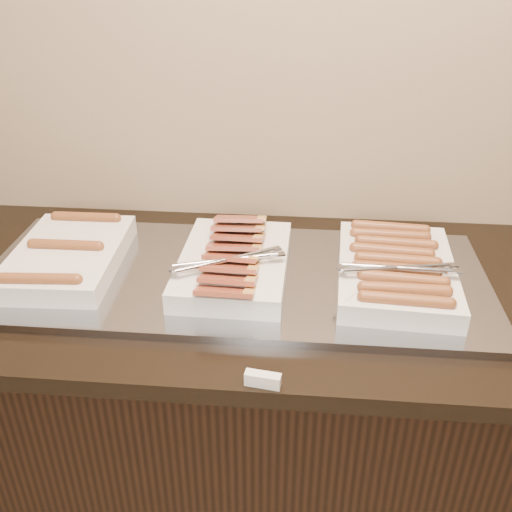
{
  "coord_description": "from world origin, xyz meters",
  "views": [
    {
      "loc": [
        0.15,
        0.97,
        1.63
      ],
      "look_at": [
        0.05,
        2.13,
        0.97
      ],
      "focal_mm": 40.0,
      "sensor_mm": 36.0,
      "label": 1
    }
  ],
  "objects_px": {
    "counter": "(240,416)",
    "dish_left": "(68,256)",
    "dish_center": "(233,262)",
    "warming_tray": "(235,277)",
    "dish_right": "(396,269)"
  },
  "relations": [
    {
      "from": "dish_left",
      "to": "dish_center",
      "type": "bearing_deg",
      "value": -2.65
    },
    {
      "from": "warming_tray",
      "to": "dish_right",
      "type": "bearing_deg",
      "value": -0.5
    },
    {
      "from": "warming_tray",
      "to": "counter",
      "type": "bearing_deg",
      "value": 0.0
    },
    {
      "from": "dish_left",
      "to": "dish_right",
      "type": "height_order",
      "value": "dish_right"
    },
    {
      "from": "counter",
      "to": "dish_center",
      "type": "xyz_separation_m",
      "value": [
        -0.01,
        -0.0,
        0.5
      ]
    },
    {
      "from": "dish_left",
      "to": "dish_center",
      "type": "relative_size",
      "value": 0.95
    },
    {
      "from": "warming_tray",
      "to": "dish_right",
      "type": "relative_size",
      "value": 2.95
    },
    {
      "from": "counter",
      "to": "dish_left",
      "type": "bearing_deg",
      "value": 180.0
    },
    {
      "from": "dish_left",
      "to": "warming_tray",
      "type": "bearing_deg",
      "value": -2.13
    },
    {
      "from": "counter",
      "to": "dish_left",
      "type": "relative_size",
      "value": 5.45
    },
    {
      "from": "counter",
      "to": "dish_left",
      "type": "xyz_separation_m",
      "value": [
        -0.41,
        0.0,
        0.49
      ]
    },
    {
      "from": "counter",
      "to": "dish_center",
      "type": "relative_size",
      "value": 5.2
    },
    {
      "from": "counter",
      "to": "dish_left",
      "type": "height_order",
      "value": "dish_left"
    },
    {
      "from": "warming_tray",
      "to": "dish_center",
      "type": "bearing_deg",
      "value": -112.68
    },
    {
      "from": "counter",
      "to": "dish_right",
      "type": "distance_m",
      "value": 0.62
    }
  ]
}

